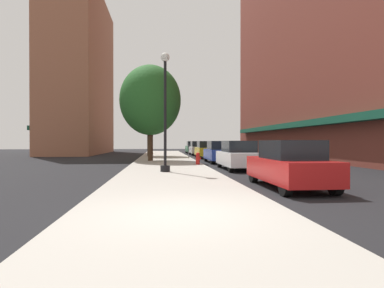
{
  "coord_description": "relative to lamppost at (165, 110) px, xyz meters",
  "views": [
    {
      "loc": [
        -0.44,
        -6.63,
        1.62
      ],
      "look_at": [
        1.73,
        15.09,
        1.44
      ],
      "focal_mm": 29.78,
      "sensor_mm": 36.0,
      "label": 1
    }
  ],
  "objects": [
    {
      "name": "car_white",
      "position": [
        4.2,
        2.03,
        -2.39
      ],
      "size": [
        1.8,
        4.3,
        1.66
      ],
      "rotation": [
        0.0,
        0.0,
        -0.04
      ],
      "color": "black",
      "rests_on": "ground"
    },
    {
      "name": "car_blue",
      "position": [
        4.2,
        7.96,
        -2.39
      ],
      "size": [
        1.8,
        4.3,
        1.66
      ],
      "rotation": [
        0.0,
        0.0,
        0.0
      ],
      "color": "black",
      "rests_on": "ground"
    },
    {
      "name": "car_red",
      "position": [
        4.2,
        -5.24,
        -2.39
      ],
      "size": [
        1.8,
        4.3,
        1.66
      ],
      "rotation": [
        0.0,
        0.0,
        0.03
      ],
      "color": "black",
      "rests_on": "ground"
    },
    {
      "name": "car_silver",
      "position": [
        4.2,
        21.71,
        -2.39
      ],
      "size": [
        1.8,
        4.3,
        1.66
      ],
      "rotation": [
        0.0,
        0.0,
        0.03
      ],
      "color": "black",
      "rests_on": "ground"
    },
    {
      "name": "tree_near",
      "position": [
        -1.01,
        9.23,
        1.64
      ],
      "size": [
        4.76,
        4.76,
        7.47
      ],
      "color": "#422D1E",
      "rests_on": "sidewalk_slab"
    },
    {
      "name": "tree_mid",
      "position": [
        -1.39,
        17.43,
        1.84
      ],
      "size": [
        4.44,
        4.44,
        7.5
      ],
      "color": "#422D1E",
      "rests_on": "sidewalk_slab"
    },
    {
      "name": "car_yellow",
      "position": [
        4.2,
        14.89,
        -2.39
      ],
      "size": [
        1.8,
        4.3,
        1.66
      ],
      "rotation": [
        0.0,
        0.0,
        0.02
      ],
      "color": "black",
      "rests_on": "ground"
    },
    {
      "name": "building_right_brick",
      "position": [
        15.19,
        12.8,
        11.77
      ],
      "size": [
        6.8,
        40.0,
        29.99
      ],
      "color": "brown",
      "rests_on": "ground"
    },
    {
      "name": "fire_hydrant",
      "position": [
        2.19,
        4.74,
        -2.68
      ],
      "size": [
        0.33,
        0.26,
        0.79
      ],
      "color": "red",
      "rests_on": "sidewalk_slab"
    },
    {
      "name": "car_green",
      "position": [
        4.2,
        27.37,
        -2.39
      ],
      "size": [
        1.8,
        4.3,
        1.66
      ],
      "rotation": [
        0.0,
        0.0,
        -0.0
      ],
      "color": "black",
      "rests_on": "ground"
    },
    {
      "name": "parking_meter_near",
      "position": [
        2.25,
        12.06,
        -2.25
      ],
      "size": [
        0.14,
        0.09,
        1.31
      ],
      "color": "slate",
      "rests_on": "sidewalk_slab"
    },
    {
      "name": "lamppost",
      "position": [
        0.0,
        0.0,
        0.0
      ],
      "size": [
        0.48,
        0.48,
        5.9
      ],
      "color": "black",
      "rests_on": "sidewalk_slab"
    },
    {
      "name": "ground_plane",
      "position": [
        4.2,
        8.8,
        -3.2
      ],
      "size": [
        90.0,
        90.0,
        0.0
      ],
      "primitive_type": "plane",
      "color": "black"
    },
    {
      "name": "building_far_background",
      "position": [
        -10.81,
        27.8,
        7.21
      ],
      "size": [
        6.8,
        18.0,
        20.87
      ],
      "color": "#9E6047",
      "rests_on": "ground"
    },
    {
      "name": "sidewalk_slab",
      "position": [
        0.2,
        9.8,
        -3.14
      ],
      "size": [
        4.8,
        50.0,
        0.12
      ],
      "primitive_type": "cube",
      "color": "#A8A399",
      "rests_on": "ground"
    }
  ]
}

